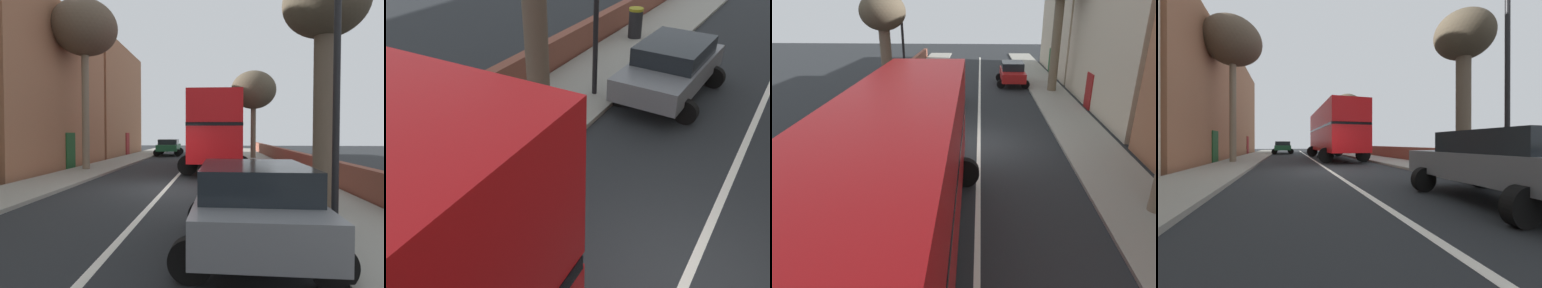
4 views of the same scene
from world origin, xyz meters
TOP-DOWN VIEW (x-y plane):
  - ground_plane at (0.00, 0.00)m, footprint 84.00×84.00m
  - road_centre_line at (0.00, 0.00)m, footprint 0.16×54.00m
  - sidewalk_left at (-4.90, 0.00)m, footprint 2.60×60.00m
  - sidewalk_right at (4.90, 0.00)m, footprint 2.60×60.00m
  - boundary_wall_right at (6.45, 0.00)m, footprint 0.36×54.00m
  - double_decker_bus at (1.70, 7.38)m, footprint 3.68×10.53m
  - parked_car_green_left_0 at (-2.50, 17.76)m, footprint 2.60×4.50m
  - parked_car_grey_right_1 at (2.50, -6.41)m, footprint 2.60×4.15m
  - street_tree_left_0 at (-5.25, 5.25)m, footprint 3.52×3.52m
  - street_tree_right_1 at (4.81, 14.15)m, footprint 3.54×3.54m
  - street_tree_right_3 at (4.73, -3.14)m, footprint 2.22×2.22m
  - lamppost_right at (4.30, -5.23)m, footprint 0.32×0.32m

SIDE VIEW (x-z plane):
  - ground_plane at x=0.00m, z-range 0.00..0.00m
  - road_centre_line at x=0.00m, z-range 0.00..0.01m
  - sidewalk_left at x=-4.90m, z-range 0.00..0.12m
  - sidewalk_right at x=4.90m, z-range 0.00..0.12m
  - boundary_wall_right at x=6.45m, z-range 0.00..1.01m
  - parked_car_green_left_0 at x=-2.50m, z-range 0.13..1.63m
  - parked_car_grey_right_1 at x=2.50m, z-range 0.12..1.68m
  - double_decker_bus at x=1.70m, z-range 0.32..4.38m
  - lamppost_right at x=4.30m, z-range 0.65..6.96m
  - street_tree_right_3 at x=4.73m, z-range 1.94..8.22m
  - street_tree_right_1 at x=4.81m, z-range 2.00..8.89m
  - street_tree_left_0 at x=-5.25m, z-range 3.09..12.24m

